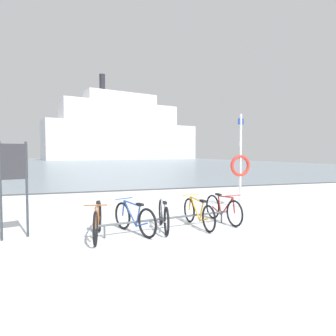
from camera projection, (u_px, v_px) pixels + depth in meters
name	position (u px, v px, depth m)	size (l,w,h in m)	color
ground	(84.00, 163.00, 55.77)	(80.00, 132.00, 0.08)	silver
bike_rack	(169.00, 219.00, 6.92)	(3.40, 0.60, 0.31)	#4C5156
bicycle_0	(98.00, 221.00, 6.23)	(0.46, 1.73, 0.80)	black
bicycle_1	(134.00, 218.00, 6.60)	(0.72, 1.52, 0.76)	black
bicycle_2	(163.00, 215.00, 6.94)	(0.47, 1.66, 0.75)	black
bicycle_3	(198.00, 213.00, 7.19)	(0.46, 1.71, 0.74)	black
bicycle_4	(223.00, 209.00, 7.66)	(0.46, 1.66, 0.78)	black
info_sign	(14.00, 173.00, 6.14)	(0.54, 0.20, 2.06)	#33383D
rescue_post	(240.00, 163.00, 9.74)	(0.73, 0.11, 3.11)	silver
ferry_ship	(124.00, 132.00, 86.79)	(46.48, 19.43, 24.14)	silver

